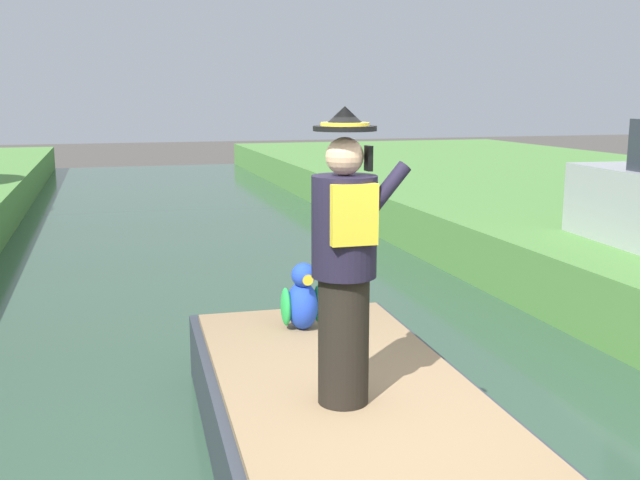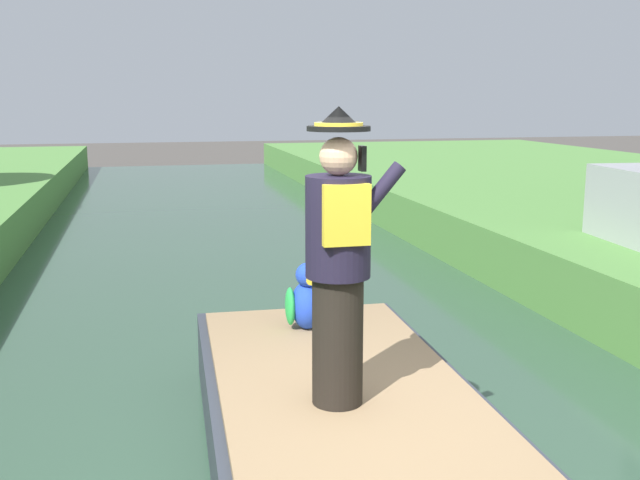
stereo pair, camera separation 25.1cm
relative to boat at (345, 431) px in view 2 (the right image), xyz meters
name	(u,v)px [view 2 (the right image)]	position (x,y,z in m)	size (l,w,h in m)	color
boat	(345,431)	(0.00, 0.00, 0.00)	(1.95, 4.26, 0.61)	#333842
person_pirate	(339,260)	(-0.10, -0.21, 1.23)	(0.61, 0.42, 1.85)	black
parrot_plush	(307,300)	(0.03, 1.31, 0.55)	(0.36, 0.34, 0.57)	blue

